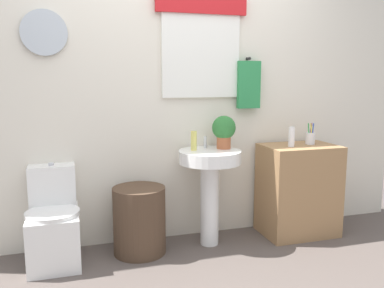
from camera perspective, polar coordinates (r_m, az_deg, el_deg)
The scene contains 10 objects.
back_wall at distance 3.42m, azimuth -2.97°, elevation 8.37°, with size 4.40×0.18×2.60m.
toilet at distance 3.24m, azimuth -18.77°, elevation -10.75°, with size 0.38×0.51×0.72m.
laundry_hamper at distance 3.25m, azimuth -7.38°, elevation -10.53°, with size 0.41×0.41×0.53m, color #4C3828.
pedestal_sink at distance 3.30m, azimuth 2.51°, elevation -4.33°, with size 0.50×0.50×0.78m.
faucet at distance 3.36m, azimuth 1.85°, elevation 0.25°, with size 0.03×0.03×0.10m, color silver.
wooden_cabinet at distance 3.69m, azimuth 14.63°, elevation -6.21°, with size 0.63×0.44×0.79m, color #9E754C.
soap_bottle at distance 3.25m, azimuth 0.25°, elevation 0.46°, with size 0.05×0.05×0.16m, color #DBD166.
potted_plant at distance 3.34m, azimuth 4.48°, elevation 1.99°, with size 0.19×0.19×0.27m.
lotion_bottle at distance 3.50m, azimuth 13.75°, elevation 0.99°, with size 0.05×0.05×0.17m, color white.
toothbrush_cup at distance 3.67m, azimuth 16.21°, elevation 0.80°, with size 0.08×0.08×0.19m.
Camera 1 is at (-0.83, -2.17, 1.36)m, focal length 38.13 mm.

